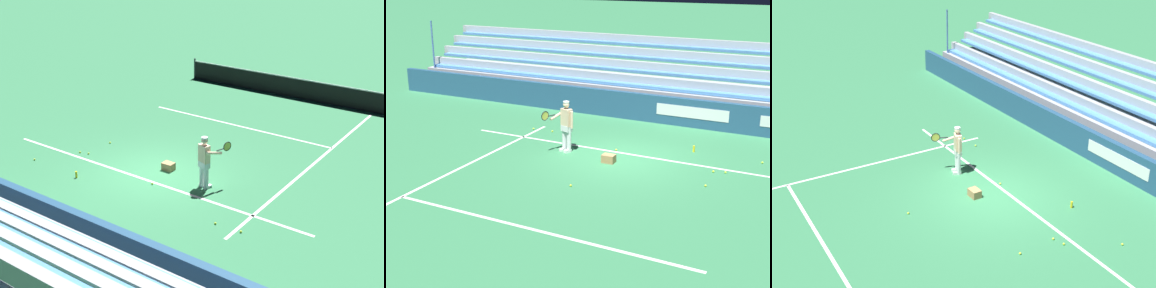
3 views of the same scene
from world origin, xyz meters
TOP-DOWN VIEW (x-y plane):
  - ground_plane at (0.00, 0.00)m, footprint 160.00×160.00m
  - court_baseline_white at (0.00, -0.50)m, footprint 12.00×0.10m
  - court_sideline_white at (4.11, 4.00)m, footprint 0.10×12.00m
  - court_service_line_white at (0.00, 5.50)m, footprint 8.22×0.10m
  - back_wall_sponsor_board at (-0.01, -4.55)m, footprint 26.88×0.25m
  - tennis_player at (1.99, 0.18)m, footprint 0.79×0.94m
  - ball_box_cardboard at (0.27, 0.53)m, footprint 0.40×0.31m
  - tennis_ball_near_player at (4.28, -1.47)m, footprint 0.07×0.07m
  - tennis_ball_far_left at (3.49, -1.51)m, footprint 0.07×0.07m
  - tennis_ball_midcourt at (-2.88, -0.11)m, footprint 0.07×0.07m
  - tennis_ball_on_baseline at (-3.22, -0.21)m, footprint 0.07×0.07m
  - tennis_ball_far_right at (-2.95, 1.08)m, footprint 0.07×0.07m
  - tennis_ball_stray_back at (0.51, -0.63)m, footprint 0.07×0.07m
  - tennis_ball_by_box at (-4.06, -1.59)m, footprint 0.07×0.07m
  - tennis_ball_toward_net at (0.41, 2.81)m, footprint 0.07×0.07m
  - water_bottle at (-1.84, -1.69)m, footprint 0.07×0.07m
  - tennis_net at (0.00, 10.34)m, footprint 11.09×0.09m

SIDE VIEW (x-z plane):
  - ground_plane at x=0.00m, z-range 0.00..0.00m
  - court_baseline_white at x=0.00m, z-range 0.00..0.01m
  - court_sideline_white at x=4.11m, z-range 0.00..0.01m
  - court_service_line_white at x=0.00m, z-range 0.00..0.01m
  - tennis_ball_near_player at x=4.28m, z-range 0.00..0.07m
  - tennis_ball_far_left at x=3.49m, z-range 0.00..0.07m
  - tennis_ball_midcourt at x=-2.88m, z-range 0.00..0.07m
  - tennis_ball_on_baseline at x=-3.22m, z-range 0.00..0.07m
  - tennis_ball_far_right at x=-2.95m, z-range 0.00..0.07m
  - tennis_ball_stray_back at x=0.51m, z-range 0.00..0.07m
  - tennis_ball_by_box at x=-4.06m, z-range 0.00..0.07m
  - tennis_ball_toward_net at x=0.41m, z-range 0.00..0.07m
  - water_bottle at x=-1.84m, z-range 0.00..0.22m
  - ball_box_cardboard at x=0.27m, z-range 0.00..0.26m
  - tennis_net at x=0.00m, z-range -0.04..1.03m
  - back_wall_sponsor_board at x=-0.01m, z-range 0.00..1.10m
  - tennis_player at x=1.99m, z-range 0.04..1.75m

